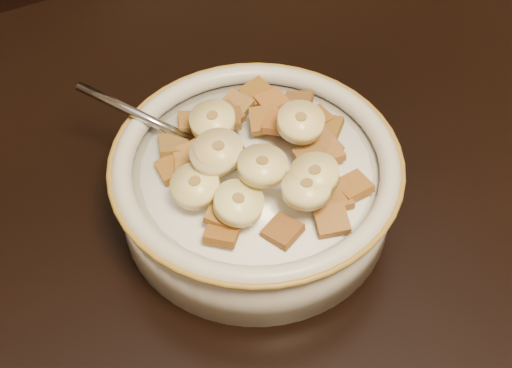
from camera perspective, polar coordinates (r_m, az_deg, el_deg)
name	(u,v)px	position (r m, az deg, el deg)	size (l,w,h in m)	color
table	(380,362)	(0.48, 9.88, -13.83)	(1.40, 0.90, 0.04)	black
chair	(1,74)	(1.02, -19.74, 8.29)	(0.46, 0.46, 1.05)	black
cereal_bowl	(256,191)	(0.50, 0.00, -0.54)	(0.19, 0.19, 0.05)	#AFADA9
milk	(256,170)	(0.48, 0.00, 1.17)	(0.16, 0.16, 0.00)	white
spoon	(216,151)	(0.49, -3.24, 2.63)	(0.03, 0.05, 0.01)	#9B9DA8
cereal_square_0	(214,139)	(0.48, -3.38, 3.61)	(0.02, 0.02, 0.01)	brown
cereal_square_1	(223,232)	(0.44, -2.69, -3.83)	(0.02, 0.02, 0.01)	brown
cereal_square_2	(265,120)	(0.49, 0.71, 5.16)	(0.02, 0.02, 0.01)	brown
cereal_square_3	(280,123)	(0.49, 1.95, 4.94)	(0.02, 0.02, 0.01)	brown
cereal_square_4	(303,114)	(0.51, 3.81, 5.60)	(0.02, 0.02, 0.01)	brown
cereal_square_5	(298,102)	(0.52, 3.38, 6.58)	(0.02, 0.02, 0.01)	brown
cereal_square_6	(332,220)	(0.45, 6.09, -2.90)	(0.02, 0.02, 0.01)	brown
cereal_square_7	(193,123)	(0.50, -5.10, 4.89)	(0.02, 0.02, 0.01)	brown
cereal_square_8	(312,183)	(0.46, 4.50, 0.11)	(0.02, 0.02, 0.01)	#935C1A
cereal_square_9	(312,158)	(0.47, 4.49, 2.09)	(0.02, 0.02, 0.01)	brown
cereal_square_10	(190,171)	(0.47, -5.28, 1.01)	(0.02, 0.02, 0.01)	olive
cereal_square_11	(227,119)	(0.49, -2.37, 5.22)	(0.02, 0.02, 0.01)	brown
cereal_square_12	(283,231)	(0.44, 2.15, -3.76)	(0.02, 0.02, 0.01)	brown
cereal_square_13	(316,119)	(0.51, 4.79, 5.20)	(0.02, 0.02, 0.01)	#955C24
cereal_square_14	(173,168)	(0.48, -6.63, 1.28)	(0.02, 0.02, 0.01)	#975B1F
cereal_square_15	(353,186)	(0.47, 7.80, -0.18)	(0.02, 0.02, 0.01)	brown
cereal_square_16	(305,124)	(0.50, 3.91, 4.84)	(0.02, 0.02, 0.01)	#925623
cereal_square_17	(257,93)	(0.52, 0.07, 7.33)	(0.02, 0.02, 0.01)	brown
cereal_square_18	(235,106)	(0.51, -1.67, 6.26)	(0.02, 0.02, 0.01)	olive
cereal_square_19	(326,128)	(0.50, 5.65, 4.51)	(0.02, 0.02, 0.01)	brown
cereal_square_20	(224,214)	(0.44, -2.60, -2.42)	(0.02, 0.02, 0.01)	brown
cereal_square_21	(291,119)	(0.50, 2.78, 5.21)	(0.02, 0.02, 0.01)	#8B601E
cereal_square_22	(335,198)	(0.46, 6.34, -1.11)	(0.02, 0.02, 0.01)	brown
cereal_square_23	(191,157)	(0.48, -5.24, 2.20)	(0.02, 0.02, 0.01)	brown
cereal_square_24	(326,153)	(0.48, 5.65, 2.52)	(0.02, 0.02, 0.01)	brown
cereal_square_25	(174,145)	(0.49, -6.60, 3.10)	(0.02, 0.02, 0.01)	brown
cereal_square_26	(272,102)	(0.51, 1.29, 6.59)	(0.02, 0.02, 0.01)	#99501C
cereal_square_27	(324,145)	(0.49, 5.44, 3.09)	(0.02, 0.02, 0.01)	brown
cereal_square_28	(226,117)	(0.50, -2.42, 5.40)	(0.02, 0.02, 0.01)	brown
banana_slice_0	(239,203)	(0.44, -1.41, -1.53)	(0.03, 0.03, 0.01)	#FDF1A8
banana_slice_1	(262,166)	(0.44, 0.51, 1.48)	(0.03, 0.03, 0.01)	#D0C681
banana_slice_2	(301,122)	(0.47, 3.60, 4.97)	(0.03, 0.03, 0.01)	#FFE08F
banana_slice_3	(195,186)	(0.45, -4.88, -0.15)	(0.03, 0.03, 0.01)	#DBC47C
banana_slice_4	(214,154)	(0.45, -3.35, 2.37)	(0.03, 0.03, 0.01)	beige
banana_slice_5	(307,188)	(0.44, 4.06, -0.33)	(0.03, 0.03, 0.01)	beige
banana_slice_6	(213,120)	(0.48, -3.49, 5.09)	(0.03, 0.03, 0.01)	tan
banana_slice_7	(219,151)	(0.45, -2.99, 2.67)	(0.03, 0.03, 0.01)	#EDCF77
banana_slice_8	(314,175)	(0.44, 4.70, 0.72)	(0.03, 0.03, 0.01)	#D5C486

